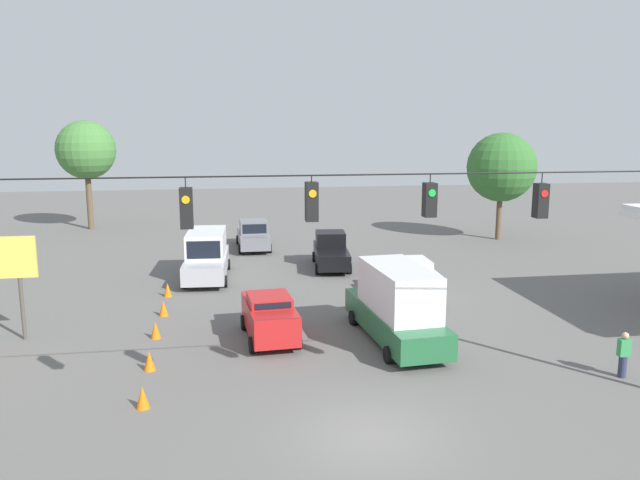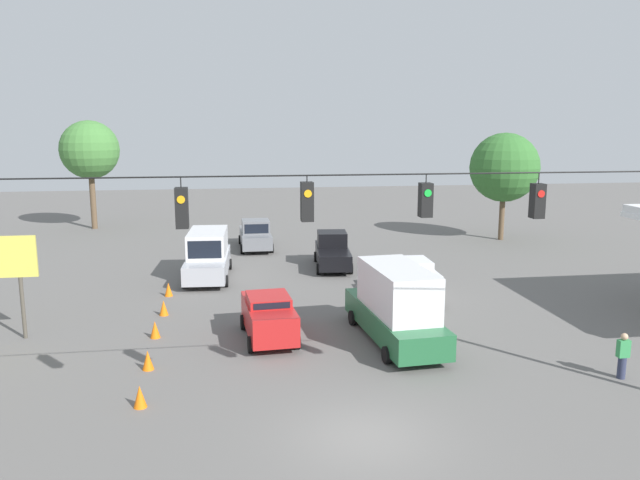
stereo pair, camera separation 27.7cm
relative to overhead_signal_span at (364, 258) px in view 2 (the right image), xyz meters
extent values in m
plane|color=#605E5B|center=(-0.06, 0.17, -5.14)|extent=(140.00, 140.00, 0.00)
cylinder|color=black|center=(-0.06, 0.00, 2.23)|extent=(22.18, 0.04, 0.04)
cube|color=black|center=(-4.86, 0.00, 1.45)|extent=(0.32, 0.36, 0.96)
cylinder|color=black|center=(-4.86, 0.00, 2.08)|extent=(0.03, 0.03, 0.30)
cylinder|color=red|center=(-4.86, 0.19, 1.66)|extent=(0.20, 0.02, 0.20)
cube|color=black|center=(-1.66, 0.00, 1.53)|extent=(0.32, 0.36, 0.92)
cylinder|color=black|center=(-1.66, 0.00, 2.11)|extent=(0.03, 0.03, 0.24)
cylinder|color=green|center=(-1.66, 0.19, 1.74)|extent=(0.20, 0.02, 0.20)
cube|color=black|center=(1.54, 0.00, 1.54)|extent=(0.32, 0.36, 1.02)
cylinder|color=black|center=(1.54, 0.00, 2.14)|extent=(0.03, 0.03, 0.17)
cylinder|color=orange|center=(1.54, 0.19, 1.77)|extent=(0.20, 0.02, 0.20)
cube|color=black|center=(4.74, 0.00, 1.44)|extent=(0.32, 0.36, 1.04)
cylinder|color=black|center=(4.74, 0.00, 2.09)|extent=(0.03, 0.03, 0.27)
cylinder|color=orange|center=(4.74, 0.19, 1.67)|extent=(0.20, 0.02, 0.20)
cube|color=silver|center=(-5.48, -13.43, -4.15)|extent=(1.95, 4.61, 1.33)
cube|color=silver|center=(-5.48, -13.43, -3.31)|extent=(1.72, 2.06, 0.36)
cube|color=black|center=(-5.51, -14.44, -3.31)|extent=(1.43, 0.07, 0.25)
cylinder|color=black|center=(-6.43, -14.87, -4.82)|extent=(0.24, 0.65, 0.64)
cylinder|color=black|center=(-4.64, -14.93, -4.82)|extent=(0.24, 0.65, 0.64)
cylinder|color=black|center=(-6.32, -11.92, -4.82)|extent=(0.24, 0.65, 0.64)
cylinder|color=black|center=(-4.53, -11.98, -4.82)|extent=(0.24, 0.65, 0.64)
cube|color=#A8AAB2|center=(4.81, -19.18, -4.32)|extent=(2.58, 6.54, 1.00)
cube|color=silver|center=(4.79, -19.51, -3.13)|extent=(2.28, 4.22, 1.37)
cube|color=black|center=(4.91, -17.44, -3.13)|extent=(1.79, 0.12, 0.96)
cylinder|color=black|center=(6.04, -17.16, -4.82)|extent=(0.25, 0.65, 0.64)
cylinder|color=black|center=(3.81, -17.04, -4.82)|extent=(0.25, 0.65, 0.64)
cylinder|color=black|center=(5.82, -21.33, -4.82)|extent=(0.25, 0.65, 0.64)
cylinder|color=black|center=(3.58, -21.21, -4.82)|extent=(0.25, 0.65, 0.64)
cube|color=red|center=(2.07, -8.44, -4.23)|extent=(2.12, 4.48, 1.17)
cube|color=red|center=(2.07, -8.44, -3.46)|extent=(1.80, 2.04, 0.36)
cube|color=black|center=(2.00, -7.47, -3.46)|extent=(1.44, 0.13, 0.25)
cylinder|color=black|center=(2.87, -6.96, -4.82)|extent=(0.27, 0.65, 0.64)
cylinder|color=black|center=(1.06, -7.10, -4.82)|extent=(0.27, 0.65, 0.64)
cylinder|color=black|center=(3.08, -9.79, -4.82)|extent=(0.27, 0.65, 0.64)
cylinder|color=black|center=(1.28, -9.92, -4.82)|extent=(0.27, 0.65, 0.64)
cube|color=black|center=(-2.66, -20.76, -4.37)|extent=(2.43, 5.48, 0.90)
cube|color=black|center=(-2.72, -21.40, -3.47)|extent=(1.94, 2.08, 0.90)
cube|color=black|center=(-2.82, -22.36, -3.47)|extent=(1.52, 0.17, 0.63)
cylinder|color=black|center=(-3.78, -22.39, -4.82)|extent=(0.28, 0.66, 0.64)
cylinder|color=black|center=(-1.88, -22.58, -4.82)|extent=(0.28, 0.66, 0.64)
cylinder|color=black|center=(-3.44, -18.95, -4.82)|extent=(0.28, 0.66, 0.64)
cylinder|color=black|center=(-1.54, -19.14, -4.82)|extent=(0.28, 0.66, 0.64)
cube|color=slate|center=(1.75, -27.55, -4.37)|extent=(2.10, 5.56, 0.90)
cube|color=slate|center=(1.74, -26.89, -3.47)|extent=(1.89, 2.02, 0.90)
cube|color=black|center=(1.72, -25.88, -3.47)|extent=(1.62, 0.04, 0.63)
cylinder|color=black|center=(2.73, -25.74, -4.82)|extent=(0.23, 0.64, 0.64)
cylinder|color=black|center=(0.71, -25.76, -4.82)|extent=(0.23, 0.64, 0.64)
cylinder|color=black|center=(2.78, -29.33, -4.82)|extent=(0.23, 0.64, 0.64)
cylinder|color=black|center=(0.76, -29.36, -4.82)|extent=(0.23, 0.64, 0.64)
cube|color=#236038|center=(-2.93, -7.50, -4.32)|extent=(2.72, 7.21, 1.00)
cube|color=silver|center=(-2.96, -7.15, -2.90)|extent=(2.34, 4.66, 1.83)
cube|color=black|center=(-2.78, -9.41, -2.90)|extent=(1.73, 0.16, 1.28)
cylinder|color=black|center=(-3.83, -9.88, -4.82)|extent=(0.27, 0.66, 0.64)
cylinder|color=black|center=(-1.67, -9.71, -4.82)|extent=(0.27, 0.66, 0.64)
cylinder|color=black|center=(-4.19, -5.30, -4.82)|extent=(0.27, 0.66, 0.64)
cylinder|color=black|center=(-2.04, -5.13, -4.82)|extent=(0.27, 0.66, 0.64)
cone|color=orange|center=(6.45, -2.72, -4.78)|extent=(0.41, 0.41, 0.71)
cone|color=orange|center=(6.58, -5.80, -4.78)|extent=(0.41, 0.41, 0.71)
cone|color=orange|center=(6.70, -9.24, -4.78)|extent=(0.41, 0.41, 0.71)
cone|color=orange|center=(6.65, -12.33, -4.78)|extent=(0.41, 0.41, 0.71)
cone|color=orange|center=(6.72, -15.63, -4.78)|extent=(0.41, 0.41, 0.71)
cylinder|color=#4C473D|center=(11.98, -9.98, -3.84)|extent=(0.16, 0.16, 2.59)
cylinder|color=#2D334C|center=(-9.73, -2.60, -4.75)|extent=(0.28, 0.28, 0.77)
cube|color=#338C4C|center=(-9.73, -2.60, -4.05)|extent=(0.40, 0.24, 0.61)
sphere|color=tan|center=(-9.73, -2.60, -3.63)|extent=(0.24, 0.24, 0.24)
cylinder|color=brown|center=(-16.90, -28.17, -3.10)|extent=(0.41, 0.41, 4.07)
sphere|color=#336B2D|center=(-16.90, -28.17, 0.35)|extent=(5.15, 5.15, 5.15)
cylinder|color=brown|center=(14.76, -38.01, -2.50)|extent=(0.47, 0.47, 5.27)
sphere|color=#427A38|center=(14.76, -38.01, 1.45)|extent=(4.79, 4.79, 4.79)
camera|label=1|loc=(3.85, 15.96, 3.53)|focal=35.00mm
camera|label=2|loc=(3.58, 16.00, 3.53)|focal=35.00mm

